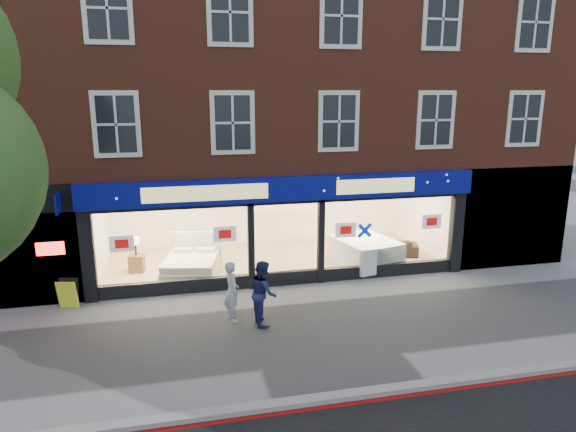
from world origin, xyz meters
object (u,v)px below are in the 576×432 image
object	(u,v)px
mattress_stack	(365,251)
pedestrian_grey	(232,291)
sofa	(388,246)
a_board	(68,294)
pedestrian_blue	(263,292)
display_bed	(192,264)

from	to	relation	value
mattress_stack	pedestrian_grey	distance (m)	5.67
sofa	pedestrian_grey	distance (m)	7.04
sofa	a_board	bearing A→B (deg)	30.36
mattress_stack	a_board	world-z (taller)	mattress_stack
sofa	pedestrian_blue	bearing A→B (deg)	57.53
display_bed	a_board	xyz separation A→B (m)	(-3.31, -1.63, -0.02)
display_bed	mattress_stack	size ratio (longest dim) A/B	0.94
pedestrian_grey	sofa	bearing A→B (deg)	-66.20
mattress_stack	pedestrian_grey	xyz separation A→B (m)	(-4.74, -3.11, 0.26)
pedestrian_blue	pedestrian_grey	bearing A→B (deg)	63.35
sofa	mattress_stack	bearing A→B (deg)	50.96
mattress_stack	pedestrian_grey	world-z (taller)	pedestrian_grey
mattress_stack	sofa	size ratio (longest dim) A/B	1.23
a_board	pedestrian_grey	size ratio (longest dim) A/B	0.52
pedestrian_grey	pedestrian_blue	size ratio (longest dim) A/B	0.95
pedestrian_grey	a_board	bearing A→B (deg)	58.15
pedestrian_blue	display_bed	bearing A→B (deg)	21.59
display_bed	mattress_stack	bearing A→B (deg)	9.50
display_bed	mattress_stack	world-z (taller)	display_bed
mattress_stack	display_bed	bearing A→B (deg)	177.46
mattress_stack	a_board	bearing A→B (deg)	-171.18
mattress_stack	sofa	distance (m)	1.37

